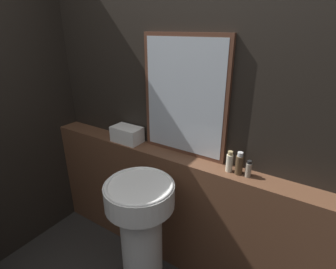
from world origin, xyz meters
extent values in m
cube|color=black|center=(0.00, 1.52, 1.25)|extent=(8.00, 0.06, 2.50)
cube|color=brown|center=(0.00, 1.40, 0.47)|extent=(2.42, 0.17, 0.94)
cylinder|color=white|center=(-0.05, 0.99, 0.39)|extent=(0.26, 0.26, 0.78)
cylinder|color=white|center=(-0.05, 0.99, 0.85)|extent=(0.42, 0.42, 0.14)
torus|color=white|center=(-0.05, 0.99, 0.92)|extent=(0.41, 0.41, 0.02)
cube|color=#563323|center=(-0.03, 1.47, 1.34)|extent=(0.62, 0.03, 0.80)
cube|color=#B2BCC6|center=(-0.03, 1.46, 1.34)|extent=(0.57, 0.02, 0.75)
cube|color=white|center=(-0.49, 1.40, 1.00)|extent=(0.24, 0.14, 0.12)
cylinder|color=beige|center=(0.34, 1.40, 1.00)|extent=(0.04, 0.04, 0.11)
cylinder|color=tan|center=(0.34, 1.40, 1.06)|extent=(0.03, 0.03, 0.02)
cylinder|color=#4C3823|center=(0.40, 1.40, 1.00)|extent=(0.05, 0.05, 0.12)
cylinder|color=silver|center=(0.40, 1.40, 1.07)|extent=(0.03, 0.03, 0.03)
cylinder|color=gray|center=(0.46, 1.40, 0.98)|extent=(0.04, 0.04, 0.09)
cylinder|color=black|center=(0.46, 1.40, 1.04)|extent=(0.03, 0.03, 0.02)
camera|label=1|loc=(0.80, 0.00, 1.78)|focal=28.00mm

